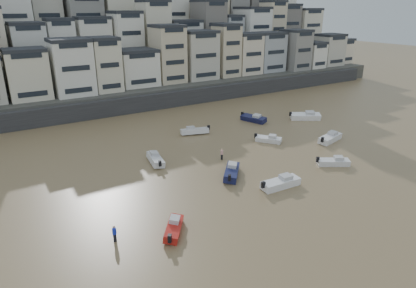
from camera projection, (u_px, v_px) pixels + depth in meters
harbor_wall at (146, 102)px, 82.12m from camera, size 140.00×3.00×3.50m
hillside at (107, 37)px, 112.25m from camera, size 141.04×66.00×50.00m
boat_a at (281, 181)px, 47.12m from camera, size 5.95×2.18×1.60m
boat_b at (334, 161)px, 53.71m from camera, size 5.06×3.99×1.35m
boat_c at (232, 171)px, 50.21m from camera, size 5.27×5.67×1.59m
boat_d at (330, 137)px, 63.20m from camera, size 6.33×3.44×1.64m
boat_e at (269, 139)px, 62.82m from camera, size 4.09×4.70×1.29m
boat_f at (155, 158)px, 54.44m from camera, size 2.69×5.67×1.49m
boat_g at (305, 115)px, 75.20m from camera, size 6.66×5.28×1.78m
boat_h at (195, 130)px, 66.84m from camera, size 5.82×3.28×1.51m
boat_i at (253, 118)px, 73.99m from camera, size 3.60×6.13×1.59m
boat_j at (174, 227)px, 37.61m from camera, size 4.16×4.88×1.33m
person_blue at (115, 234)px, 36.17m from camera, size 0.44×0.44×1.74m
person_pink at (222, 154)px, 55.64m from camera, size 0.44×0.44×1.74m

